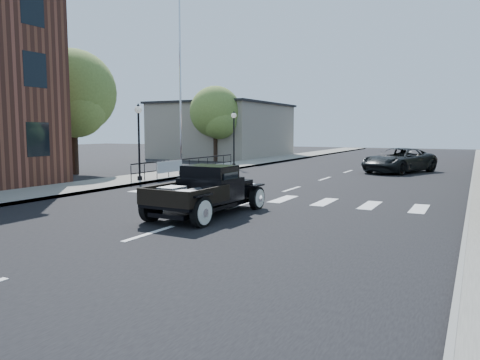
% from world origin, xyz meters
% --- Properties ---
extents(ground, '(120.00, 120.00, 0.00)m').
position_xyz_m(ground, '(0.00, 0.00, 0.00)').
color(ground, black).
rests_on(ground, ground).
extents(road, '(14.00, 80.00, 0.02)m').
position_xyz_m(road, '(0.00, 15.00, 0.01)').
color(road, black).
rests_on(road, ground).
extents(road_markings, '(12.00, 60.00, 0.06)m').
position_xyz_m(road_markings, '(0.00, 10.00, 0.00)').
color(road_markings, silver).
rests_on(road_markings, ground).
extents(sidewalk_left, '(3.00, 80.00, 0.15)m').
position_xyz_m(sidewalk_left, '(-8.50, 15.00, 0.07)').
color(sidewalk_left, gray).
rests_on(sidewalk_left, ground).
extents(low_building_left, '(10.00, 12.00, 5.00)m').
position_xyz_m(low_building_left, '(-15.00, 28.00, 2.50)').
color(low_building_left, '#A19787').
rests_on(low_building_left, ground).
extents(railing, '(0.08, 10.00, 1.00)m').
position_xyz_m(railing, '(-7.30, 10.00, 0.65)').
color(railing, black).
rests_on(railing, sidewalk_left).
extents(banner, '(0.04, 2.20, 0.60)m').
position_xyz_m(banner, '(-7.22, 8.00, 0.45)').
color(banner, silver).
rests_on(banner, sidewalk_left).
extents(lamp_post_b, '(0.36, 0.36, 3.75)m').
position_xyz_m(lamp_post_b, '(-7.60, 6.00, 2.02)').
color(lamp_post_b, black).
rests_on(lamp_post_b, sidewalk_left).
extents(lamp_post_c, '(0.36, 0.36, 3.75)m').
position_xyz_m(lamp_post_c, '(-7.60, 16.00, 2.02)').
color(lamp_post_c, black).
rests_on(lamp_post_c, sidewalk_left).
extents(flagpole, '(0.12, 0.12, 12.40)m').
position_xyz_m(flagpole, '(-9.20, 12.00, 6.35)').
color(flagpole, silver).
rests_on(flagpole, sidewalk_left).
extents(big_tree_near, '(4.98, 4.98, 7.31)m').
position_xyz_m(big_tree_near, '(-14.00, 8.00, 3.66)').
color(big_tree_near, '#5A7532').
rests_on(big_tree_near, ground).
extents(big_tree_far, '(4.29, 4.29, 6.30)m').
position_xyz_m(big_tree_far, '(-12.50, 22.00, 3.15)').
color(big_tree_far, '#5A7532').
rests_on(big_tree_far, ground).
extents(hotrod_pickup, '(2.28, 4.59, 1.56)m').
position_xyz_m(hotrod_pickup, '(-0.05, -0.16, 0.78)').
color(hotrod_pickup, black).
rests_on(hotrod_pickup, ground).
extents(second_car, '(4.42, 5.95, 1.50)m').
position_xyz_m(second_car, '(2.92, 17.74, 0.75)').
color(second_car, black).
rests_on(second_car, ground).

